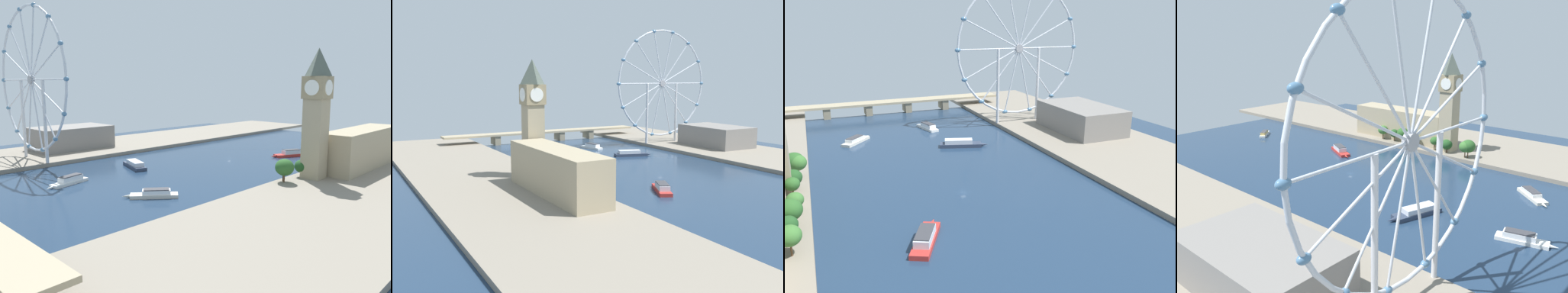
% 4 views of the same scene
% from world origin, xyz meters
% --- Properties ---
extents(ground_plane, '(407.97, 407.97, 0.00)m').
position_xyz_m(ground_plane, '(0.00, 0.00, 0.00)').
color(ground_plane, '#1E334C').
extents(riverbank_right, '(90.00, 520.00, 3.00)m').
position_xyz_m(riverbank_right, '(118.98, 0.00, 1.50)').
color(riverbank_right, gray).
rests_on(riverbank_right, ground_plane).
extents(tree_row_embankment, '(12.89, 96.15, 14.07)m').
position_xyz_m(tree_row_embankment, '(-80.86, 13.57, 11.20)').
color(tree_row_embankment, '#513823').
rests_on(tree_row_embankment, riverbank_left).
extents(ferris_wheel, '(110.63, 3.20, 114.37)m').
position_xyz_m(ferris_wheel, '(93.53, 119.05, 62.65)').
color(ferris_wheel, silver).
rests_on(ferris_wheel, riverbank_right).
extents(riverside_hall, '(40.74, 65.97, 19.61)m').
position_xyz_m(riverside_hall, '(124.79, 72.54, 12.80)').
color(riverside_hall, gray).
rests_on(riverside_hall, riverbank_right).
extents(river_bridge, '(219.97, 17.59, 11.32)m').
position_xyz_m(river_bridge, '(-0.00, 206.26, 8.54)').
color(river_bridge, tan).
rests_on(river_bridge, ground_plane).
extents(tour_boat_0, '(12.56, 29.50, 5.29)m').
position_xyz_m(tour_boat_0, '(18.09, 132.38, 2.16)').
color(tour_boat_0, white).
rests_on(tour_boat_0, ground_plane).
extents(tour_boat_1, '(33.97, 17.00, 5.34)m').
position_xyz_m(tour_boat_1, '(26.59, 76.51, 2.25)').
color(tour_boat_1, '#2D384C').
rests_on(tour_boat_1, ground_plane).
extents(tour_boat_2, '(23.09, 25.63, 4.71)m').
position_xyz_m(tour_boat_2, '(-40.86, 114.91, 1.89)').
color(tour_boat_2, beige).
rests_on(tour_boat_2, ground_plane).
extents(tour_boat_4, '(19.18, 31.17, 5.82)m').
position_xyz_m(tour_boat_4, '(-31.91, -42.11, 2.31)').
color(tour_boat_4, '#B22D28').
rests_on(tour_boat_4, ground_plane).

